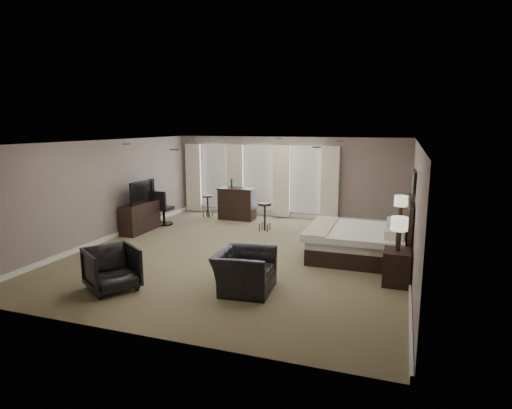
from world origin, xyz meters
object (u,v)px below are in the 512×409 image
(bar_stool_left, at_px, (208,206))
(bar_stool_right, at_px, (265,217))
(bed, at_px, (357,228))
(lamp_near, at_px, (399,234))
(bar_counter, at_px, (237,204))
(desk_chair, at_px, (164,208))
(nightstand_far, at_px, (399,233))
(dresser, at_px, (140,217))
(tv, at_px, (140,201))
(armchair_far, at_px, (112,267))
(armchair_near, at_px, (245,264))
(nightstand_near, at_px, (397,267))
(lamp_far, at_px, (400,209))

(bar_stool_left, xyz_separation_m, bar_stool_right, (2.33, -1.15, 0.04))
(bed, height_order, bar_stool_left, bed)
(lamp_near, height_order, bar_counter, lamp_near)
(bar_stool_right, distance_m, desk_chair, 3.12)
(nightstand_far, xyz_separation_m, dresser, (-6.92, -0.99, 0.12))
(nightstand_far, relative_size, bar_counter, 0.49)
(bed, bearing_deg, desk_chair, 166.48)
(nightstand_far, bearing_deg, dresser, -171.82)
(tv, height_order, bar_stool_left, tv)
(bed, relative_size, bar_stool_left, 3.04)
(bed, xyz_separation_m, armchair_far, (-4.00, -3.45, -0.25))
(armchair_near, relative_size, bar_stool_right, 1.41)
(desk_chair, bearing_deg, armchair_far, 113.54)
(armchair_far, relative_size, bar_stool_right, 1.10)
(dresser, bearing_deg, armchair_near, -35.84)
(nightstand_near, xyz_separation_m, lamp_far, (0.00, 2.90, 0.58))
(lamp_near, distance_m, bar_stool_left, 7.39)
(armchair_far, height_order, bar_counter, bar_counter)
(bar_stool_right, bearing_deg, tv, -159.02)
(nightstand_far, distance_m, armchair_far, 6.92)
(nightstand_near, height_order, bar_stool_left, bar_stool_left)
(lamp_far, distance_m, bar_counter, 5.14)
(bar_stool_right, bearing_deg, bed, -31.91)
(dresser, xyz_separation_m, bar_counter, (1.99, 2.39, 0.10))
(nightstand_near, relative_size, desk_chair, 0.62)
(armchair_near, height_order, armchair_far, armchair_near)
(tv, bearing_deg, bar_counter, -39.77)
(dresser, bearing_deg, tv, 0.00)
(armchair_far, xyz_separation_m, desk_chair, (-1.86, 4.85, 0.09))
(armchair_far, bearing_deg, lamp_near, -34.03)
(nightstand_near, bearing_deg, nightstand_far, 90.00)
(bar_counter, relative_size, desk_chair, 1.11)
(nightstand_far, bearing_deg, armchair_near, -122.33)
(bed, bearing_deg, armchair_far, -139.23)
(lamp_far, relative_size, armchair_far, 0.77)
(armchair_near, bearing_deg, dresser, 49.29)
(bar_counter, height_order, bar_stool_right, bar_counter)
(bed, distance_m, lamp_near, 1.73)
(lamp_near, height_order, lamp_far, lamp_near)
(lamp_near, relative_size, bar_stool_left, 0.90)
(nightstand_near, relative_size, lamp_near, 1.03)
(armchair_far, bearing_deg, dresser, 61.25)
(nightstand_far, distance_m, lamp_far, 0.62)
(lamp_near, xyz_separation_m, bar_stool_left, (-5.97, 4.31, -0.62))
(tv, height_order, armchair_near, armchair_near)
(armchair_near, distance_m, bar_stool_right, 4.50)
(nightstand_far, height_order, lamp_near, lamp_near)
(nightstand_far, relative_size, armchair_far, 0.66)
(armchair_near, height_order, desk_chair, desk_chair)
(nightstand_near, relative_size, nightstand_far, 1.14)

